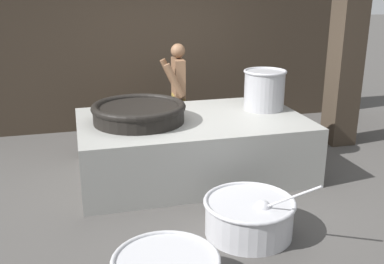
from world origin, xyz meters
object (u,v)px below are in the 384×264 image
Objects in this scene: giant_wok_near at (139,112)px; cook at (178,91)px; prep_bowl_vegetables at (249,215)px; stock_pot at (264,89)px.

cook is (0.78, 1.23, -0.04)m from giant_wok_near.
giant_wok_near reaches higher than prep_bowl_vegetables.
cook is 2.95m from prep_bowl_vegetables.
prep_bowl_vegetables is (0.83, -1.65, -0.68)m from giant_wok_near.
stock_pot is at bearing 63.34° from prep_bowl_vegetables.
stock_pot is (1.75, 0.18, 0.15)m from giant_wok_near.
stock_pot is at bearing 136.64° from cook.
cook reaches higher than prep_bowl_vegetables.
cook is (-0.97, 1.05, -0.19)m from stock_pot.
cook is at bearing 90.99° from prep_bowl_vegetables.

